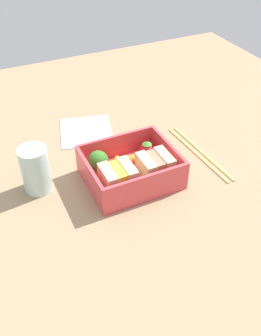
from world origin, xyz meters
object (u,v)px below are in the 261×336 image
object	(u,v)px
carrot_stick_left	(133,159)
folded_napkin	(86,131)
sandwich_left	(155,167)
sandwich_center_left	(118,178)
broccoli_floret	(98,161)
carrot_stick_far_left	(115,164)
chopstick_pair	(199,152)
drinking_glass	(36,170)
strawberry_far_left	(147,150)

from	to	relation	value
carrot_stick_left	folded_napkin	xyz separation A→B (cm)	(4.07, -15.64, -1.79)
sandwich_left	folded_napkin	xyz separation A→B (cm)	(5.75, -21.48, -3.40)
sandwich_center_left	folded_napkin	distance (cm)	21.81
broccoli_floret	carrot_stick_left	bearing A→B (deg)	-177.87
carrot_stick_far_left	folded_napkin	distance (cm)	15.52
chopstick_pair	folded_napkin	size ratio (longest dim) A/B	1.71
carrot_stick_far_left	folded_napkin	size ratio (longest dim) A/B	0.33
carrot_stick_left	broccoli_floret	bearing A→B (deg)	2.13
carrot_stick_far_left	broccoli_floret	size ratio (longest dim) A/B	0.82
carrot_stick_left	carrot_stick_far_left	size ratio (longest dim) A/B	0.92
sandwich_left	drinking_glass	xyz separation A→B (cm)	(19.92, -7.48, 0.81)
strawberry_far_left	chopstick_pair	world-z (taller)	strawberry_far_left
strawberry_far_left	chopstick_pair	distance (cm)	11.57
strawberry_far_left	drinking_glass	distance (cm)	21.48
carrot_stick_left	carrot_stick_far_left	xyz separation A→B (cm)	(3.68, -0.20, -0.21)
sandwich_center_left	carrot_stick_far_left	world-z (taller)	sandwich_center_left
chopstick_pair	folded_napkin	xyz separation A→B (cm)	(18.29, -17.58, -0.15)
sandwich_left	broccoli_floret	bearing A→B (deg)	-32.15
sandwich_center_left	chopstick_pair	world-z (taller)	sandwich_center_left
strawberry_far_left	carrot_stick_far_left	world-z (taller)	strawberry_far_left
strawberry_far_left	broccoli_floret	size ratio (longest dim) A/B	0.77
carrot_stick_left	broccoli_floret	xyz separation A→B (cm)	(7.18, 0.27, 2.01)
sandwich_center_left	folded_napkin	world-z (taller)	sandwich_center_left
broccoli_floret	drinking_glass	size ratio (longest dim) A/B	0.54
strawberry_far_left	carrot_stick_far_left	distance (cm)	6.92
drinking_glass	folded_napkin	size ratio (longest dim) A/B	0.74
sandwich_left	drinking_glass	distance (cm)	21.29
carrot_stick_far_left	folded_napkin	xyz separation A→B (cm)	(0.38, -15.43, -1.59)
carrot_stick_left	drinking_glass	world-z (taller)	drinking_glass
sandwich_center_left	folded_napkin	size ratio (longest dim) A/B	0.47
sandwich_center_left	carrot_stick_left	xyz separation A→B (cm)	(-5.65, -5.84, -1.61)
carrot_stick_far_left	drinking_glass	distance (cm)	14.85
broccoli_floret	carrot_stick_far_left	bearing A→B (deg)	-172.34
sandwich_left	sandwich_center_left	bearing A→B (deg)	0.00
carrot_stick_left	carrot_stick_far_left	world-z (taller)	carrot_stick_left
sandwich_center_left	drinking_glass	size ratio (longest dim) A/B	0.64
sandwich_center_left	broccoli_floret	xyz separation A→B (cm)	(1.54, -5.58, 0.40)
sandwich_center_left	chopstick_pair	xyz separation A→B (cm)	(-19.87, -3.90, -3.25)
sandwich_center_left	strawberry_far_left	size ratio (longest dim) A/B	1.51
drinking_glass	folded_napkin	world-z (taller)	drinking_glass
sandwich_center_left	carrot_stick_far_left	xyz separation A→B (cm)	(-1.96, -6.05, -1.82)
broccoli_floret	drinking_glass	bearing A→B (deg)	-9.78
carrot_stick_left	sandwich_center_left	bearing A→B (deg)	45.98
sandwich_left	chopstick_pair	world-z (taller)	sandwich_left
broccoli_floret	drinking_glass	xyz separation A→B (cm)	(11.05, -1.90, 0.42)
sandwich_center_left	carrot_stick_left	size ratio (longest dim) A/B	1.54
drinking_glass	folded_napkin	bearing A→B (deg)	-135.33
carrot_stick_left	strawberry_far_left	bearing A→B (deg)	-175.38
chopstick_pair	drinking_glass	distance (cm)	32.90
folded_napkin	broccoli_floret	bearing A→B (deg)	78.91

